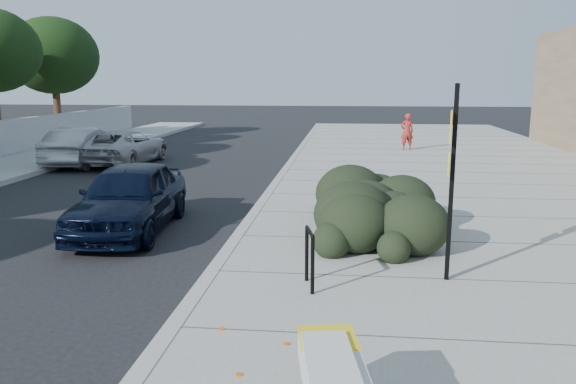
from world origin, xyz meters
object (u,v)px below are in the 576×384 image
wagon_silver (82,146)px  pedestrian (407,132)px  sign_post (451,172)px  bike_rack (310,253)px  suv_silver (124,147)px  sedan_navy (130,197)px

wagon_silver → pedestrian: size_ratio=2.72×
sign_post → wagon_silver: sign_post is taller
pedestrian → sign_post: bearing=76.0°
bike_rack → suv_silver: suv_silver is taller
wagon_silver → pedestrian: pedestrian is taller
wagon_silver → pedestrian: (11.98, 4.59, 0.23)m
bike_rack → sign_post: (1.96, 0.53, 1.09)m
sign_post → pedestrian: bearing=97.3°
sedan_navy → wagon_silver: bearing=117.5°
bike_rack → pedestrian: bearing=67.0°
suv_silver → pedestrian: size_ratio=2.97×
suv_silver → bike_rack: bearing=124.2°
bike_rack → sign_post: 2.30m
suv_silver → sedan_navy: bearing=114.8°
sedan_navy → suv_silver: sedan_navy is taller
bike_rack → sign_post: sign_post is taller
sign_post → wagon_silver: (-10.98, 11.24, -1.06)m
bike_rack → pedestrian: (2.95, 16.35, 0.26)m
wagon_silver → suv_silver: size_ratio=0.92×
sign_post → sedan_navy: 6.48m
bike_rack → pedestrian: 16.62m
sedan_navy → pedestrian: size_ratio=2.69×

